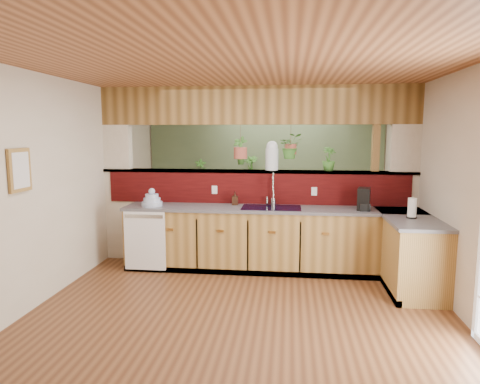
# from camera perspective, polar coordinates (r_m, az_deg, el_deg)

# --- Properties ---
(ground) EXTENTS (4.60, 7.00, 0.01)m
(ground) POSITION_cam_1_polar(r_m,az_deg,el_deg) (5.29, 0.85, -13.52)
(ground) COLOR brown
(ground) RESTS_ON ground
(ceiling) EXTENTS (4.60, 7.00, 0.01)m
(ceiling) POSITION_cam_1_polar(r_m,az_deg,el_deg) (4.97, 0.91, 15.62)
(ceiling) COLOR brown
(ceiling) RESTS_ON ground
(wall_back) EXTENTS (4.60, 0.02, 2.60)m
(wall_back) POSITION_cam_1_polar(r_m,az_deg,el_deg) (8.44, 3.27, 3.58)
(wall_back) COLOR beige
(wall_back) RESTS_ON ground
(wall_front) EXTENTS (4.60, 0.02, 2.60)m
(wall_front) POSITION_cam_1_polar(r_m,az_deg,el_deg) (1.61, -12.17, -15.31)
(wall_front) COLOR beige
(wall_front) RESTS_ON ground
(wall_left) EXTENTS (0.02, 7.00, 2.60)m
(wall_left) POSITION_cam_1_polar(r_m,az_deg,el_deg) (5.68, -22.90, 0.88)
(wall_left) COLOR beige
(wall_left) RESTS_ON ground
(wall_right) EXTENTS (0.02, 7.00, 2.60)m
(wall_right) POSITION_cam_1_polar(r_m,az_deg,el_deg) (5.26, 26.66, 0.16)
(wall_right) COLOR beige
(wall_right) RESTS_ON ground
(pass_through_partition) EXTENTS (4.60, 0.21, 2.60)m
(pass_through_partition) POSITION_cam_1_polar(r_m,az_deg,el_deg) (6.31, 2.37, 1.14)
(pass_through_partition) COLOR beige
(pass_through_partition) RESTS_ON ground
(pass_through_ledge) EXTENTS (4.60, 0.21, 0.04)m
(pass_through_ledge) POSITION_cam_1_polar(r_m,az_deg,el_deg) (6.30, 2.12, 2.77)
(pass_through_ledge) COLOR brown
(pass_through_ledge) RESTS_ON ground
(header_beam) EXTENTS (4.60, 0.15, 0.55)m
(header_beam) POSITION_cam_1_polar(r_m,az_deg,el_deg) (6.28, 2.16, 11.47)
(header_beam) COLOR brown
(header_beam) RESTS_ON ground
(sage_backwall) EXTENTS (4.55, 0.02, 2.55)m
(sage_backwall) POSITION_cam_1_polar(r_m,az_deg,el_deg) (8.42, 3.26, 3.57)
(sage_backwall) COLOR #5B724D
(sage_backwall) RESTS_ON ground
(countertop) EXTENTS (4.14, 1.52, 0.90)m
(countertop) POSITION_cam_1_polar(r_m,az_deg,el_deg) (5.97, 9.79, -6.62)
(countertop) COLOR olive
(countertop) RESTS_ON ground
(dishwasher) EXTENTS (0.58, 0.03, 0.82)m
(dishwasher) POSITION_cam_1_polar(r_m,az_deg,el_deg) (6.09, -12.58, -6.33)
(dishwasher) COLOR white
(dishwasher) RESTS_ON ground
(navy_sink) EXTENTS (0.82, 0.50, 0.18)m
(navy_sink) POSITION_cam_1_polar(r_m,az_deg,el_deg) (5.99, 4.19, -2.82)
(navy_sink) COLOR black
(navy_sink) RESTS_ON countertop
(framed_print) EXTENTS (0.04, 0.35, 0.45)m
(framed_print) POSITION_cam_1_polar(r_m,az_deg,el_deg) (4.96, -27.30, 2.60)
(framed_print) COLOR olive
(framed_print) RESTS_ON wall_left
(faucet) EXTENTS (0.21, 0.21, 0.48)m
(faucet) POSITION_cam_1_polar(r_m,az_deg,el_deg) (6.09, 4.43, 0.55)
(faucet) COLOR #B7B7B2
(faucet) RESTS_ON countertop
(dish_stack) EXTENTS (0.29, 0.29, 0.26)m
(dish_stack) POSITION_cam_1_polar(r_m,az_deg,el_deg) (6.19, -11.65, -1.12)
(dish_stack) COLOR #A8B8D9
(dish_stack) RESTS_ON countertop
(soap_dispenser) EXTENTS (0.09, 0.10, 0.19)m
(soap_dispenser) POSITION_cam_1_polar(r_m,az_deg,el_deg) (6.16, -0.67, -0.85)
(soap_dispenser) COLOR #382014
(soap_dispenser) RESTS_ON countertop
(coffee_maker) EXTENTS (0.16, 0.27, 0.30)m
(coffee_maker) POSITION_cam_1_polar(r_m,az_deg,el_deg) (5.98, 16.19, -1.02)
(coffee_maker) COLOR black
(coffee_maker) RESTS_ON countertop
(paper_towel) EXTENTS (0.12, 0.12, 0.27)m
(paper_towel) POSITION_cam_1_polar(r_m,az_deg,el_deg) (5.61, 21.96, -2.04)
(paper_towel) COLOR black
(paper_towel) RESTS_ON countertop
(glass_jar) EXTENTS (0.19, 0.19, 0.43)m
(glass_jar) POSITION_cam_1_polar(r_m,az_deg,el_deg) (6.27, 4.29, 4.86)
(glass_jar) COLOR silver
(glass_jar) RESTS_ON pass_through_ledge
(ledge_plant_right) EXTENTS (0.25, 0.25, 0.34)m
(ledge_plant_right) POSITION_cam_1_polar(r_m,az_deg,el_deg) (6.29, 11.75, 4.35)
(ledge_plant_right) COLOR #346B25
(ledge_plant_right) RESTS_ON pass_through_ledge
(hanging_plant_a) EXTENTS (0.26, 0.22, 0.54)m
(hanging_plant_a) POSITION_cam_1_polar(r_m,az_deg,el_deg) (6.29, 0.06, 6.77)
(hanging_plant_a) COLOR brown
(hanging_plant_a) RESTS_ON header_beam
(hanging_plant_b) EXTENTS (0.36, 0.32, 0.48)m
(hanging_plant_b) POSITION_cam_1_polar(r_m,az_deg,el_deg) (6.25, 6.79, 7.52)
(hanging_plant_b) COLOR brown
(hanging_plant_b) RESTS_ON header_beam
(shelving_console) EXTENTS (1.56, 0.54, 1.02)m
(shelving_console) POSITION_cam_1_polar(r_m,az_deg,el_deg) (8.35, -0.93, -1.99)
(shelving_console) COLOR black
(shelving_console) RESTS_ON ground
(shelf_plant_a) EXTENTS (0.25, 0.19, 0.42)m
(shelf_plant_a) POSITION_cam_1_polar(r_m,az_deg,el_deg) (8.36, -5.28, 2.97)
(shelf_plant_a) COLOR #346B25
(shelf_plant_a) RESTS_ON shelving_console
(shelf_plant_b) EXTENTS (0.35, 0.35, 0.49)m
(shelf_plant_b) POSITION_cam_1_polar(r_m,az_deg,el_deg) (8.21, 1.46, 3.16)
(shelf_plant_b) COLOR #346B25
(shelf_plant_b) RESTS_ON shelving_console
(floor_plant) EXTENTS (0.79, 0.74, 0.71)m
(floor_plant) POSITION_cam_1_polar(r_m,az_deg,el_deg) (7.58, 7.01, -4.20)
(floor_plant) COLOR #346B25
(floor_plant) RESTS_ON ground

